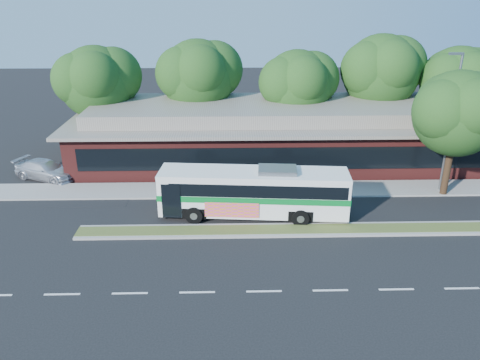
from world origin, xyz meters
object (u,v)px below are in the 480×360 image
Objects in this scene: transit_bus at (254,189)px; sidewalk_tree at (463,111)px; sedan at (46,170)px; lamp_post at (451,120)px.

sidewalk_tree reaches higher than transit_bus.
transit_bus is 2.40× the size of sedan.
lamp_post reaches higher than transit_bus.
lamp_post is 1.11× the size of sidewalk_tree.
lamp_post is 0.81× the size of transit_bus.
sedan is at bearing 172.89° from sidewalk_tree.
sidewalk_tree is at bearing 17.27° from transit_bus.
sidewalk_tree is (13.00, 2.86, 3.89)m from transit_bus.
lamp_post is 13.45m from transit_bus.
transit_bus is 15.88m from sedan.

